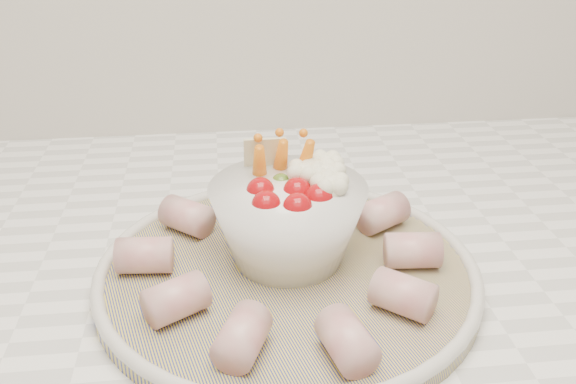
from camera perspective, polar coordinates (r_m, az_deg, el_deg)
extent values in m
cube|color=white|center=(0.67, -15.67, -6.20)|extent=(2.04, 0.62, 0.04)
cylinder|color=navy|center=(0.58, -0.05, -7.38)|extent=(0.42, 0.42, 0.01)
torus|color=silver|center=(0.58, -0.05, -6.76)|extent=(0.34, 0.34, 0.01)
sphere|color=#A30A0F|center=(0.53, -1.95, -1.18)|extent=(0.03, 0.03, 0.03)
sphere|color=#A30A0F|center=(0.53, 0.85, -1.40)|extent=(0.03, 0.03, 0.03)
sphere|color=#A30A0F|center=(0.54, 2.77, -0.53)|extent=(0.03, 0.03, 0.03)
sphere|color=#A30A0F|center=(0.55, -2.47, 0.06)|extent=(0.03, 0.03, 0.03)
sphere|color=#A30A0F|center=(0.55, 0.83, 0.05)|extent=(0.03, 0.03, 0.03)
sphere|color=#4C6C24|center=(0.58, -0.63, 0.77)|extent=(0.02, 0.02, 0.02)
cone|color=orange|center=(0.58, -2.55, 2.07)|extent=(0.02, 0.04, 0.06)
cone|color=orange|center=(0.59, -0.63, 2.61)|extent=(0.02, 0.04, 0.06)
cone|color=orange|center=(0.59, 1.50, 2.55)|extent=(0.03, 0.04, 0.06)
sphere|color=white|center=(0.57, 3.43, 1.18)|extent=(0.03, 0.03, 0.03)
sphere|color=white|center=(0.55, 3.75, 0.08)|extent=(0.03, 0.03, 0.03)
sphere|color=white|center=(0.59, 3.35, 2.05)|extent=(0.03, 0.03, 0.03)
sphere|color=white|center=(0.57, 1.53, 1.25)|extent=(0.03, 0.03, 0.03)
cube|color=beige|center=(0.59, -2.06, 3.01)|extent=(0.04, 0.01, 0.04)
cylinder|color=#BA555A|center=(0.58, 11.02, -5.11)|extent=(0.05, 0.04, 0.03)
cylinder|color=#BA555A|center=(0.64, 8.38, -1.86)|extent=(0.06, 0.05, 0.03)
cylinder|color=#BA555A|center=(0.68, 2.91, 0.08)|extent=(0.05, 0.06, 0.03)
cylinder|color=#BA555A|center=(0.66, -3.34, -0.55)|extent=(0.04, 0.05, 0.03)
cylinder|color=#BA555A|center=(0.63, -8.97, -2.14)|extent=(0.06, 0.06, 0.03)
cylinder|color=#BA555A|center=(0.58, -12.63, -5.50)|extent=(0.05, 0.04, 0.03)
cylinder|color=#BA555A|center=(0.52, -9.92, -9.36)|extent=(0.06, 0.05, 0.03)
cylinder|color=#BA555A|center=(0.48, -4.09, -12.71)|extent=(0.05, 0.06, 0.03)
cylinder|color=#BA555A|center=(0.48, 5.26, -13.01)|extent=(0.04, 0.05, 0.03)
cylinder|color=#BA555A|center=(0.53, 10.20, -8.96)|extent=(0.06, 0.06, 0.03)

